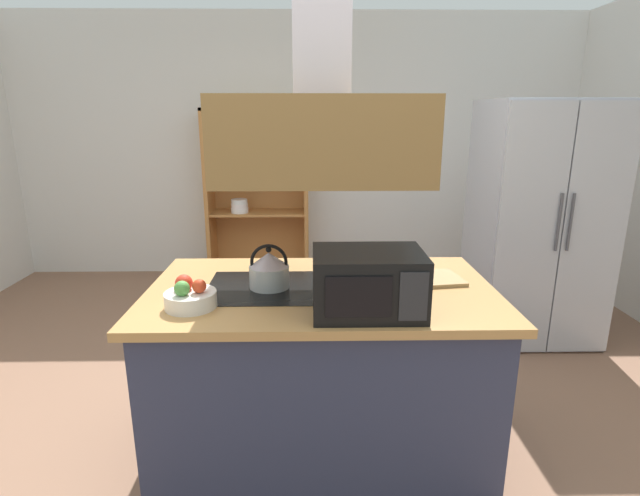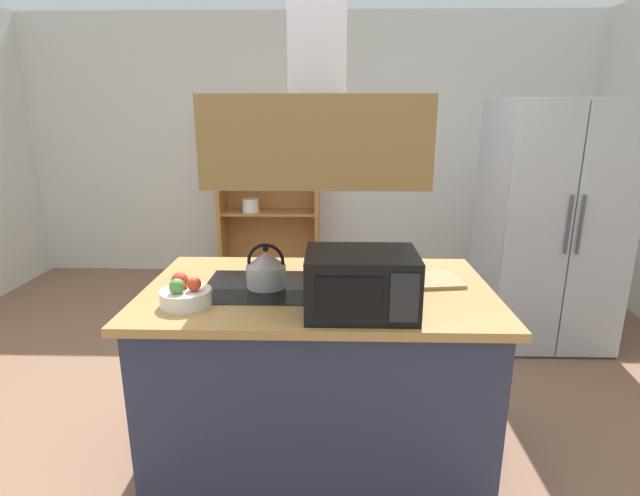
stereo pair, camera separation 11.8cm
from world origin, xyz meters
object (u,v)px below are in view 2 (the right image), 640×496
dish_cabinet (270,205)px  kettle (266,269)px  fruit_bowl (185,294)px  microwave (361,283)px  cutting_board (425,281)px  refrigerator (548,225)px

dish_cabinet → kettle: bearing=-82.9°
kettle → fruit_bowl: size_ratio=0.96×
fruit_bowl → microwave: bearing=-4.2°
kettle → microwave: (0.44, -0.30, 0.04)m
cutting_board → fruit_bowl: bearing=-163.5°
kettle → fruit_bowl: bearing=-143.3°
kettle → microwave: 0.53m
kettle → cutting_board: 0.79m
dish_cabinet → fruit_bowl: 3.11m
refrigerator → microwave: bearing=-131.7°
cutting_board → fruit_bowl: size_ratio=1.53×
microwave → fruit_bowl: (-0.76, 0.06, -0.08)m
dish_cabinet → fruit_bowl: dish_cabinet is taller
dish_cabinet → refrigerator: bearing=-33.1°
cutting_board → microwave: bearing=-131.8°
cutting_board → refrigerator: bearing=48.3°
microwave → cutting_board: bearing=48.2°
microwave → kettle: bearing=146.0°
refrigerator → fruit_bowl: 2.77m
cutting_board → kettle: bearing=-173.7°
refrigerator → kettle: bearing=-144.5°
dish_cabinet → cutting_board: 3.00m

